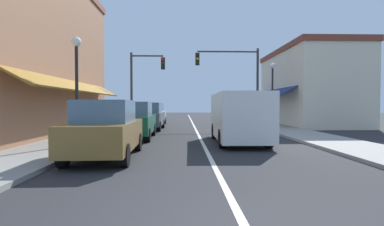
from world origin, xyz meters
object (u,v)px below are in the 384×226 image
parked_car_third_left (149,116)px  street_lamp_left_near (77,72)px  parked_car_far_left (154,114)px  traffic_signal_mast_arm (237,73)px  street_lamp_right_mid (272,84)px  parked_car_second_left (134,120)px  parked_car_nearest_left (106,129)px  van_in_lane (238,116)px  traffic_signal_left_corner (142,78)px

parked_car_third_left → street_lamp_left_near: size_ratio=0.99×
parked_car_far_left → traffic_signal_mast_arm: (6.41, -1.70, 3.12)m
parked_car_third_left → street_lamp_right_mid: bearing=-1.3°
parked_car_far_left → street_lamp_left_near: size_ratio=0.99×
parked_car_second_left → street_lamp_right_mid: bearing=29.2°
parked_car_nearest_left → parked_car_second_left: (0.01, 5.07, 0.00)m
traffic_signal_mast_arm → parked_car_second_left: bearing=-129.1°
van_in_lane → street_lamp_right_mid: size_ratio=1.20×
parked_car_far_left → traffic_signal_left_corner: 3.11m
parked_car_nearest_left → street_lamp_right_mid: 12.88m
traffic_signal_left_corner → street_lamp_right_mid: size_ratio=1.30×
street_lamp_left_near → traffic_signal_mast_arm: bearing=53.3°
parked_car_third_left → street_lamp_left_near: bearing=-101.5°
parked_car_nearest_left → parked_car_far_left: size_ratio=1.00×
traffic_signal_left_corner → street_lamp_left_near: traffic_signal_left_corner is taller
street_lamp_right_mid → street_lamp_left_near: bearing=-142.1°
parked_car_nearest_left → parked_car_far_left: (-0.05, 14.61, 0.00)m
parked_car_nearest_left → traffic_signal_mast_arm: (6.36, 12.91, 3.12)m
parked_car_second_left → traffic_signal_left_corner: bearing=94.5°
parked_car_nearest_left → street_lamp_left_near: bearing=126.0°
parked_car_far_left → van_in_lane: 12.10m
parked_car_far_left → traffic_signal_left_corner: size_ratio=0.73×
van_in_lane → street_lamp_left_near: (-6.37, -1.35, 1.72)m
parked_car_nearest_left → street_lamp_right_mid: size_ratio=0.96×
parked_car_far_left → traffic_signal_left_corner: (-0.73, -1.14, 2.80)m
parked_car_second_left → traffic_signal_mast_arm: 10.56m
traffic_signal_mast_arm → street_lamp_right_mid: bearing=-60.6°
van_in_lane → street_lamp_left_near: size_ratio=1.25×
parked_car_third_left → street_lamp_right_mid: size_ratio=0.95×
parked_car_far_left → traffic_signal_mast_arm: bearing=-13.8°
parked_car_nearest_left → traffic_signal_mast_arm: size_ratio=0.70×
parked_car_second_left → van_in_lane: size_ratio=0.79×
parked_car_nearest_left → traffic_signal_left_corner: size_ratio=0.74×
traffic_signal_mast_arm → parked_car_third_left: bearing=-155.8°
parked_car_third_left → street_lamp_right_mid: 8.29m
parked_car_nearest_left → parked_car_far_left: same height
parked_car_far_left → street_lamp_left_near: bearing=-96.2°
parked_car_second_left → traffic_signal_mast_arm: bearing=50.1°
traffic_signal_mast_arm → street_lamp_right_mid: (1.77, -3.14, -1.03)m
parked_car_far_left → street_lamp_right_mid: (8.18, -4.84, 2.08)m
parked_car_nearest_left → traffic_signal_left_corner: bearing=91.8°
parked_car_third_left → traffic_signal_left_corner: traffic_signal_left_corner is taller
parked_car_far_left → traffic_signal_mast_arm: size_ratio=0.70×
parked_car_nearest_left → van_in_lane: (4.72, 3.49, 0.27)m
parked_car_nearest_left → street_lamp_right_mid: bearing=48.7°
parked_car_second_left → parked_car_third_left: (0.11, 5.03, 0.00)m
parked_car_third_left → traffic_signal_left_corner: 4.47m
parked_car_third_left → traffic_signal_mast_arm: bearing=25.3°
parked_car_nearest_left → street_lamp_left_near: street_lamp_left_near is taller
van_in_lane → street_lamp_right_mid: street_lamp_right_mid is taller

